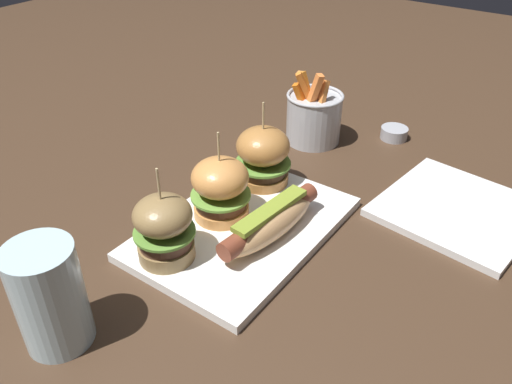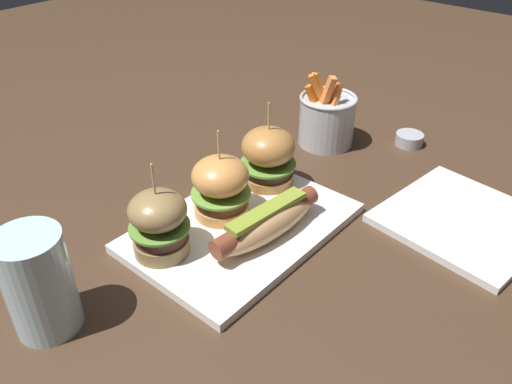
# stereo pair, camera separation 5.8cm
# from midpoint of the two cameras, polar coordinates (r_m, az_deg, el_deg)

# --- Properties ---
(ground_plane) EXTENTS (3.00, 3.00, 0.00)m
(ground_plane) POSITION_cam_midpoint_polar(r_m,az_deg,el_deg) (0.78, 0.55, -4.38)
(ground_plane) COLOR #422D1E
(platter_main) EXTENTS (0.33, 0.23, 0.01)m
(platter_main) POSITION_cam_midpoint_polar(r_m,az_deg,el_deg) (0.77, 0.56, -3.98)
(platter_main) COLOR white
(platter_main) RESTS_ON ground
(hot_dog) EXTENTS (0.19, 0.07, 0.05)m
(hot_dog) POSITION_cam_midpoint_polar(r_m,az_deg,el_deg) (0.73, 3.51, -3.39)
(hot_dog) COLOR tan
(hot_dog) RESTS_ON platter_main
(slider_left) EXTENTS (0.08, 0.08, 0.14)m
(slider_left) POSITION_cam_midpoint_polar(r_m,az_deg,el_deg) (0.70, -8.37, -3.45)
(slider_left) COLOR olive
(slider_left) RESTS_ON platter_main
(slider_center) EXTENTS (0.09, 0.09, 0.14)m
(slider_center) POSITION_cam_midpoint_polar(r_m,az_deg,el_deg) (0.77, -1.54, 0.73)
(slider_center) COLOR #D48D49
(slider_center) RESTS_ON platter_main
(slider_right) EXTENTS (0.09, 0.09, 0.14)m
(slider_right) POSITION_cam_midpoint_polar(r_m,az_deg,el_deg) (0.84, 3.32, 3.99)
(slider_right) COLOR #B0763B
(slider_right) RESTS_ON platter_main
(fries_bucket) EXTENTS (0.11, 0.11, 0.15)m
(fries_bucket) POSITION_cam_midpoint_polar(r_m,az_deg,el_deg) (1.00, 9.47, 7.99)
(fries_bucket) COLOR #B7BABF
(fries_bucket) RESTS_ON ground
(sauce_ramekin) EXTENTS (0.05, 0.05, 0.02)m
(sauce_ramekin) POSITION_cam_midpoint_polar(r_m,az_deg,el_deg) (1.05, 18.12, 5.57)
(sauce_ramekin) COLOR #A8AAB2
(sauce_ramekin) RESTS_ON ground
(side_plate) EXTENTS (0.24, 0.24, 0.01)m
(side_plate) POSITION_cam_midpoint_polar(r_m,az_deg,el_deg) (0.86, 23.79, -2.96)
(side_plate) COLOR white
(side_plate) RESTS_ON ground
(water_glass) EXTENTS (0.08, 0.08, 0.13)m
(water_glass) POSITION_cam_midpoint_polar(r_m,az_deg,el_deg) (0.64, -20.52, -9.50)
(water_glass) COLOR silver
(water_glass) RESTS_ON ground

